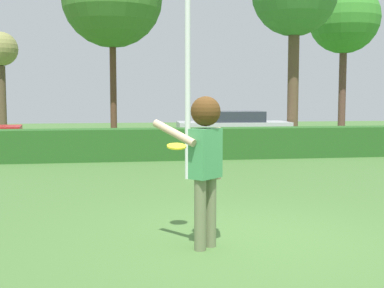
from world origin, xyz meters
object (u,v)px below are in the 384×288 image
at_px(person, 205,151).
at_px(lamppost, 188,38).
at_px(parked_car_silver, 233,126).
at_px(maple_tree, 344,19).
at_px(frisbee, 177,146).
at_px(bare_elm_tree, 1,54).

distance_m(person, lamppost, 5.56).
relative_size(parked_car_silver, maple_tree, 0.58).
relative_size(person, frisbee, 7.12).
bearing_deg(lamppost, frisbee, -100.40).
bearing_deg(person, frisbee, 107.87).
xyz_separation_m(person, frisbee, (-0.24, 0.74, -0.01)).
distance_m(person, frisbee, 0.77).
distance_m(frisbee, bare_elm_tree, 17.81).
distance_m(maple_tree, bare_elm_tree, 16.17).
height_order(lamppost, maple_tree, maple_tree).
relative_size(frisbee, lamppost, 0.05).
bearing_deg(parked_car_silver, frisbee, -106.78).
height_order(frisbee, bare_elm_tree, bare_elm_tree).
xyz_separation_m(person, bare_elm_tree, (-5.65, 17.52, 2.46)).
distance_m(person, parked_car_silver, 13.74).
height_order(parked_car_silver, maple_tree, maple_tree).
bearing_deg(person, maple_tree, 60.72).
distance_m(parked_car_silver, maple_tree, 9.91).
bearing_deg(maple_tree, lamppost, -126.35).
distance_m(lamppost, bare_elm_tree, 13.82).
relative_size(lamppost, maple_tree, 0.74).
bearing_deg(maple_tree, bare_elm_tree, -176.51).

